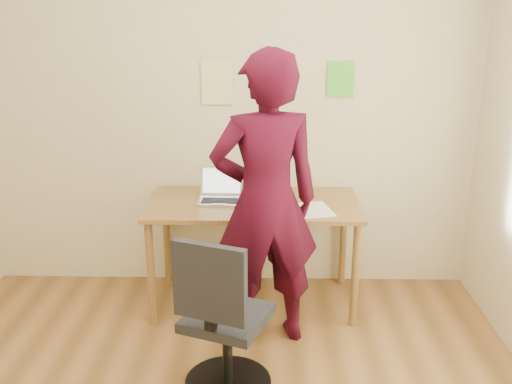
{
  "coord_description": "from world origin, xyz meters",
  "views": [
    {
      "loc": [
        0.28,
        -2.2,
        1.97
      ],
      "look_at": [
        0.21,
        0.95,
        0.95
      ],
      "focal_mm": 40.0,
      "sensor_mm": 36.0,
      "label": 1
    }
  ],
  "objects_px": {
    "person": "(265,203)",
    "desk": "(254,214)",
    "phone": "(281,210)",
    "office_chair": "(222,328)",
    "laptop": "(221,193)"
  },
  "relations": [
    {
      "from": "phone",
      "to": "person",
      "type": "relative_size",
      "value": 0.08
    },
    {
      "from": "laptop",
      "to": "phone",
      "type": "relative_size",
      "value": 2.24
    },
    {
      "from": "person",
      "to": "desk",
      "type": "bearing_deg",
      "value": -92.89
    },
    {
      "from": "desk",
      "to": "phone",
      "type": "relative_size",
      "value": 10.49
    },
    {
      "from": "phone",
      "to": "desk",
      "type": "bearing_deg",
      "value": 108.1
    },
    {
      "from": "desk",
      "to": "phone",
      "type": "bearing_deg",
      "value": -44.37
    },
    {
      "from": "laptop",
      "to": "person",
      "type": "bearing_deg",
      "value": -56.63
    },
    {
      "from": "desk",
      "to": "phone",
      "type": "xyz_separation_m",
      "value": [
        0.18,
        -0.17,
        0.09
      ]
    },
    {
      "from": "laptop",
      "to": "person",
      "type": "height_order",
      "value": "person"
    },
    {
      "from": "office_chair",
      "to": "desk",
      "type": "bearing_deg",
      "value": 102.81
    },
    {
      "from": "desk",
      "to": "laptop",
      "type": "xyz_separation_m",
      "value": [
        -0.22,
        0.05,
        0.14
      ]
    },
    {
      "from": "phone",
      "to": "person",
      "type": "bearing_deg",
      "value": -137.4
    },
    {
      "from": "desk",
      "to": "phone",
      "type": "distance_m",
      "value": 0.26
    },
    {
      "from": "desk",
      "to": "office_chair",
      "type": "distance_m",
      "value": 1.04
    },
    {
      "from": "phone",
      "to": "office_chair",
      "type": "relative_size",
      "value": 0.15
    }
  ]
}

